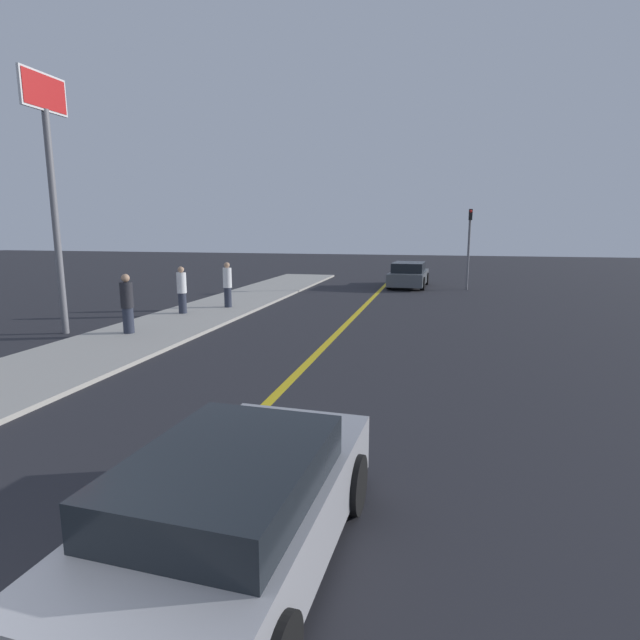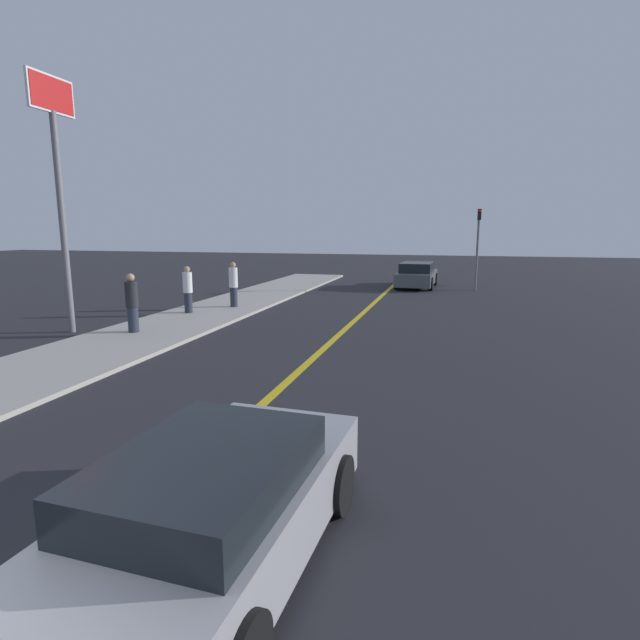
# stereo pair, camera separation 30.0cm
# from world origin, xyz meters

# --- Properties ---
(road_center_line) EXTENTS (0.20, 60.00, 0.01)m
(road_center_line) POSITION_xyz_m (0.00, 18.00, 0.00)
(road_center_line) COLOR gold
(road_center_line) RESTS_ON ground_plane
(sidewalk_left) EXTENTS (3.33, 30.97, 0.10)m
(sidewalk_left) POSITION_xyz_m (-5.55, 15.49, 0.05)
(sidewalk_left) COLOR #ADA89E
(sidewalk_left) RESTS_ON ground_plane
(car_near_right_lane) EXTENTS (1.99, 4.01, 1.26)m
(car_near_right_lane) POSITION_xyz_m (1.25, 2.23, 0.62)
(car_near_right_lane) COLOR #9E9EA3
(car_near_right_lane) RESTS_ON ground_plane
(car_ahead_center) EXTENTS (2.11, 4.49, 1.36)m
(car_ahead_center) POSITION_xyz_m (1.32, 25.95, 0.66)
(car_ahead_center) COLOR #4C5156
(car_ahead_center) RESTS_ON ground_plane
(pedestrian_mid_group) EXTENTS (0.37, 0.37, 1.76)m
(pedestrian_mid_group) POSITION_xyz_m (-5.94, 11.12, 0.98)
(pedestrian_mid_group) COLOR #282D3D
(pedestrian_mid_group) RESTS_ON sidewalk_left
(pedestrian_far_standing) EXTENTS (0.34, 0.34, 1.71)m
(pedestrian_far_standing) POSITION_xyz_m (-6.13, 14.69, 0.96)
(pedestrian_far_standing) COLOR #282D3D
(pedestrian_far_standing) RESTS_ON sidewalk_left
(pedestrian_by_sign) EXTENTS (0.34, 0.34, 1.77)m
(pedestrian_by_sign) POSITION_xyz_m (-5.11, 16.44, 0.99)
(pedestrian_by_sign) COLOR #282D3D
(pedestrian_by_sign) RESTS_ON sidewalk_left
(traffic_light) EXTENTS (0.18, 0.40, 4.13)m
(traffic_light) POSITION_xyz_m (4.37, 25.34, 2.53)
(traffic_light) COLOR slate
(traffic_light) RESTS_ON ground_plane
(roadside_sign) EXTENTS (0.20, 1.70, 7.46)m
(roadside_sign) POSITION_xyz_m (-8.08, 11.04, 5.29)
(roadside_sign) COLOR slate
(roadside_sign) RESTS_ON ground_plane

